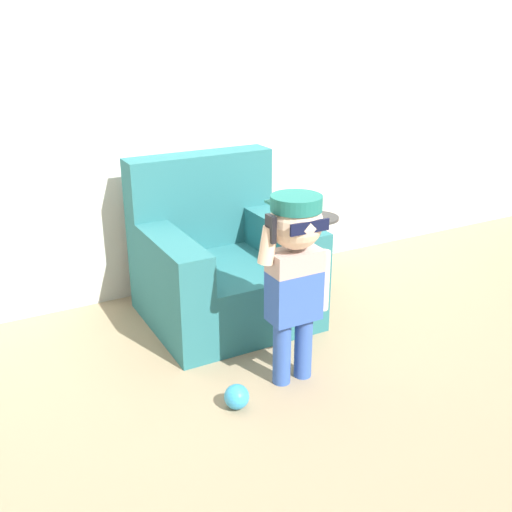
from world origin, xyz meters
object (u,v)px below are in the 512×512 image
Objects in this scene: armchair at (221,264)px; person_child at (295,261)px; side_table at (318,244)px; toy_ball at (237,397)px.

person_child is (0.00, -0.86, 0.32)m from armchair.
armchair reaches higher than side_table.
armchair is at bearing 68.65° from toy_ball.
armchair is 1.06m from toy_ball.
person_child reaches higher than armchair.
toy_ball is (-0.38, -0.09, -0.61)m from person_child.
person_child reaches higher than side_table.
armchair is 8.03× the size of toy_ball.
person_child reaches higher than toy_ball.
armchair is 0.92m from person_child.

